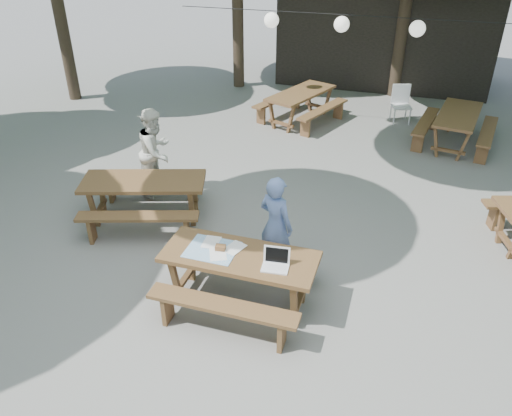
{
  "coord_description": "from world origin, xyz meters",
  "views": [
    {
      "loc": [
        1.46,
        -5.47,
        4.52
      ],
      "look_at": [
        -0.3,
        0.09,
        1.05
      ],
      "focal_mm": 35.0,
      "sensor_mm": 36.0,
      "label": 1
    }
  ],
  "objects_px": {
    "picnic_table_nw": "(145,199)",
    "plastic_chair": "(400,112)",
    "main_picnic_table": "(240,277)",
    "second_person": "(156,152)",
    "woman": "(276,225)"
  },
  "relations": [
    {
      "from": "main_picnic_table",
      "to": "plastic_chair",
      "type": "distance_m",
      "value": 7.66
    },
    {
      "from": "woman",
      "to": "second_person",
      "type": "bearing_deg",
      "value": -7.37
    },
    {
      "from": "woman",
      "to": "main_picnic_table",
      "type": "bearing_deg",
      "value": 96.37
    },
    {
      "from": "picnic_table_nw",
      "to": "woman",
      "type": "height_order",
      "value": "woman"
    },
    {
      "from": "main_picnic_table",
      "to": "plastic_chair",
      "type": "bearing_deg",
      "value": 77.94
    },
    {
      "from": "picnic_table_nw",
      "to": "woman",
      "type": "distance_m",
      "value": 2.55
    },
    {
      "from": "main_picnic_table",
      "to": "second_person",
      "type": "bearing_deg",
      "value": 135.05
    },
    {
      "from": "picnic_table_nw",
      "to": "second_person",
      "type": "relative_size",
      "value": 1.43
    },
    {
      "from": "picnic_table_nw",
      "to": "second_person",
      "type": "distance_m",
      "value": 1.08
    },
    {
      "from": "main_picnic_table",
      "to": "picnic_table_nw",
      "type": "height_order",
      "value": "same"
    },
    {
      "from": "main_picnic_table",
      "to": "woman",
      "type": "bearing_deg",
      "value": 72.79
    },
    {
      "from": "second_person",
      "to": "main_picnic_table",
      "type": "bearing_deg",
      "value": -132.14
    },
    {
      "from": "woman",
      "to": "plastic_chair",
      "type": "xyz_separation_m",
      "value": [
        1.35,
        6.67,
        -0.49
      ]
    },
    {
      "from": "plastic_chair",
      "to": "picnic_table_nw",
      "type": "bearing_deg",
      "value": -139.35
    },
    {
      "from": "picnic_table_nw",
      "to": "plastic_chair",
      "type": "relative_size",
      "value": 2.55
    }
  ]
}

